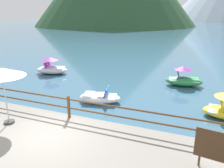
% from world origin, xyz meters
% --- Properties ---
extents(ground_plane, '(200.00, 200.00, 0.00)m').
position_xyz_m(ground_plane, '(0.00, 40.00, 0.00)').
color(ground_plane, '#38607A').
extents(dock_railing, '(23.92, 0.12, 0.95)m').
position_xyz_m(dock_railing, '(0.00, 1.55, 0.99)').
color(dock_railing, brown).
rests_on(dock_railing, promenade_dock).
extents(sign_board, '(1.17, 0.21, 1.19)m').
position_xyz_m(sign_board, '(5.52, 0.19, 1.13)').
color(sign_board, silver).
rests_on(sign_board, promenade_dock).
extents(beach_umbrella, '(1.70, 1.70, 2.24)m').
position_xyz_m(beach_umbrella, '(-1.94, 0.24, 2.45)').
color(beach_umbrella, '#B2B2B7').
rests_on(beach_umbrella, promenade_dock).
extents(pedal_boat_0, '(2.47, 1.45, 1.28)m').
position_xyz_m(pedal_boat_0, '(3.93, 9.04, 0.42)').
color(pedal_boat_0, green).
rests_on(pedal_boat_0, ground).
extents(pedal_boat_1, '(2.64, 1.85, 1.27)m').
position_xyz_m(pedal_boat_1, '(-5.85, 8.40, 0.43)').
color(pedal_boat_1, white).
rests_on(pedal_boat_1, ground).
extents(pedal_boat_3, '(2.40, 1.61, 0.84)m').
position_xyz_m(pedal_boat_3, '(0.06, 4.43, 0.26)').
color(pedal_boat_3, white).
rests_on(pedal_boat_3, ground).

